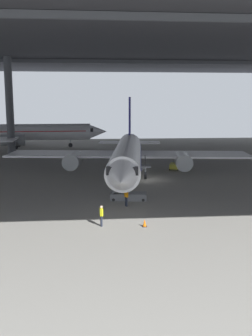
# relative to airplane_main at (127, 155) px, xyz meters

# --- Properties ---
(ground_plane) EXTENTS (110.00, 110.00, 0.00)m
(ground_plane) POSITION_rel_airplane_main_xyz_m (2.03, 1.03, -3.24)
(ground_plane) COLOR gray
(hangar_structure) EXTENTS (121.00, 99.00, 18.92)m
(hangar_structure) POSITION_rel_airplane_main_xyz_m (1.98, 14.79, 15.05)
(hangar_structure) COLOR #4C4F54
(hangar_structure) RESTS_ON ground_plane
(airplane_main) EXTENTS (31.56, 32.47, 10.34)m
(airplane_main) POSITION_rel_airplane_main_xyz_m (0.00, 0.00, 0.00)
(airplane_main) COLOR white
(airplane_main) RESTS_ON ground_plane
(boarding_stairs) EXTENTS (4.11, 1.94, 4.42)m
(boarding_stairs) POSITION_rel_airplane_main_xyz_m (-0.65, -9.04, -2.53)
(boarding_stairs) COLOR slate
(boarding_stairs) RESTS_ON ground_plane
(crew_worker_near_nose) EXTENTS (0.27, 0.54, 1.68)m
(crew_worker_near_nose) POSITION_rel_airplane_main_xyz_m (-3.65, -17.28, -2.28)
(crew_worker_near_nose) COLOR #232838
(crew_worker_near_nose) RESTS_ON ground_plane
(crew_worker_by_stairs) EXTENTS (0.36, 0.50, 1.77)m
(crew_worker_by_stairs) POSITION_rel_airplane_main_xyz_m (-1.16, -11.52, -2.22)
(crew_worker_by_stairs) COLOR #232838
(crew_worker_by_stairs) RESTS_ON ground_plane
(airplane_distant) EXTENTS (33.62, 32.41, 10.66)m
(airplane_distant) POSITION_rel_airplane_main_xyz_m (-17.93, 37.05, 0.06)
(airplane_distant) COLOR white
(airplane_distant) RESTS_ON ground_plane
(traffic_cone_orange) EXTENTS (0.36, 0.36, 0.60)m
(traffic_cone_orange) POSITION_rel_airplane_main_xyz_m (-0.28, -17.72, -2.95)
(traffic_cone_orange) COLOR black
(traffic_cone_orange) RESTS_ON ground_plane
(baggage_tug) EXTENTS (1.84, 2.46, 0.90)m
(baggage_tug) POSITION_rel_airplane_main_xyz_m (7.53, 7.84, -2.71)
(baggage_tug) COLOR yellow
(baggage_tug) RESTS_ON ground_plane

